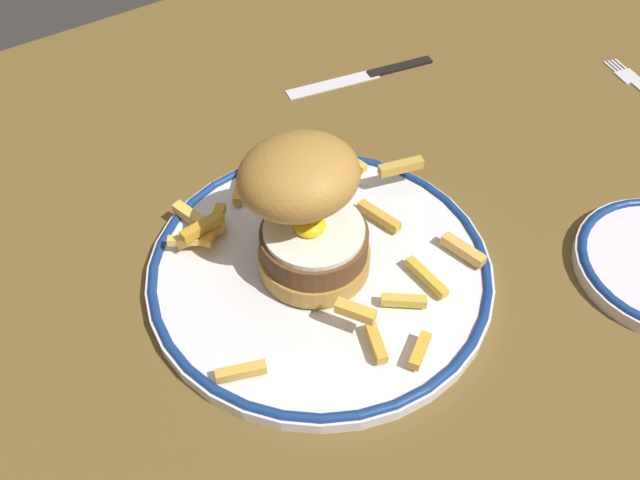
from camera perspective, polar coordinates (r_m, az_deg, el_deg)
The scene contains 5 objects.
ground_plane at distance 61.99cm, azimuth -5.30°, elevation -3.53°, with size 145.89×92.73×4.00cm, color brown.
dinner_plate at distance 59.02cm, azimuth -0.00°, elevation -2.44°, with size 29.52×29.52×1.60cm.
burger at distance 54.31cm, azimuth -1.21°, elevation 2.70°, with size 11.35×12.35×12.51cm.
fries_pile at distance 59.35cm, azimuth -0.96°, elevation 0.37°, with size 26.50×26.74×2.83cm.
knife at distance 81.81cm, azimuth 4.39°, elevation 13.62°, with size 17.94×5.01×0.70cm.
Camera 1 is at (-16.68, -34.94, 46.41)cm, focal length 38.68 mm.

